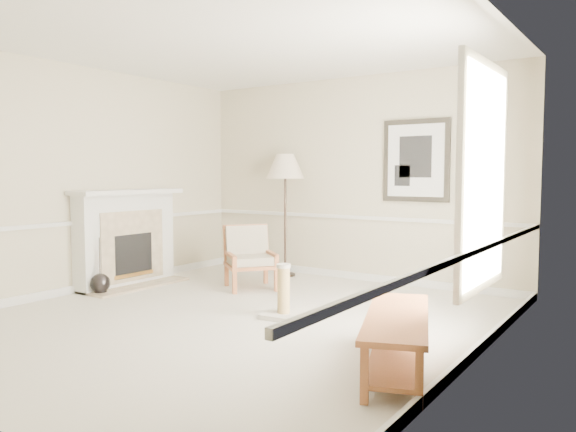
% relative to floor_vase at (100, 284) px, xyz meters
% --- Properties ---
extents(ground, '(5.50, 5.50, 0.00)m').
position_rel_floor_vase_xyz_m(ground, '(2.15, -0.01, -0.13)').
color(ground, silver).
rests_on(ground, ground).
extents(room, '(5.04, 5.54, 2.92)m').
position_rel_floor_vase_xyz_m(room, '(2.29, 0.07, 1.73)').
color(room, beige).
rests_on(room, ground).
extents(fireplace, '(0.64, 1.64, 1.31)m').
position_rel_floor_vase_xyz_m(fireplace, '(-0.19, 0.59, 0.51)').
color(fireplace, white).
rests_on(fireplace, ground).
extents(floor_vase, '(0.25, 0.25, 0.73)m').
position_rel_floor_vase_xyz_m(floor_vase, '(0.00, 0.00, 0.00)').
color(floor_vase, black).
rests_on(floor_vase, ground).
extents(armchair, '(0.91, 0.90, 0.83)m').
position_rel_floor_vase_xyz_m(armchair, '(1.28, 1.41, 0.31)').
color(armchair, '#AE5B38').
rests_on(armchair, ground).
extents(floor_lamp, '(0.73, 0.73, 1.81)m').
position_rel_floor_vase_xyz_m(floor_lamp, '(1.20, 2.39, 1.45)').
color(floor_lamp, black).
rests_on(floor_lamp, ground).
extents(bench, '(0.97, 1.61, 0.44)m').
position_rel_floor_vase_xyz_m(bench, '(4.21, -0.46, 0.16)').
color(bench, '#AE5B38').
rests_on(bench, ground).
extents(scratching_post, '(0.44, 0.44, 0.58)m').
position_rel_floor_vase_xyz_m(scratching_post, '(2.57, 0.35, 0.05)').
color(scratching_post, beige).
rests_on(scratching_post, ground).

